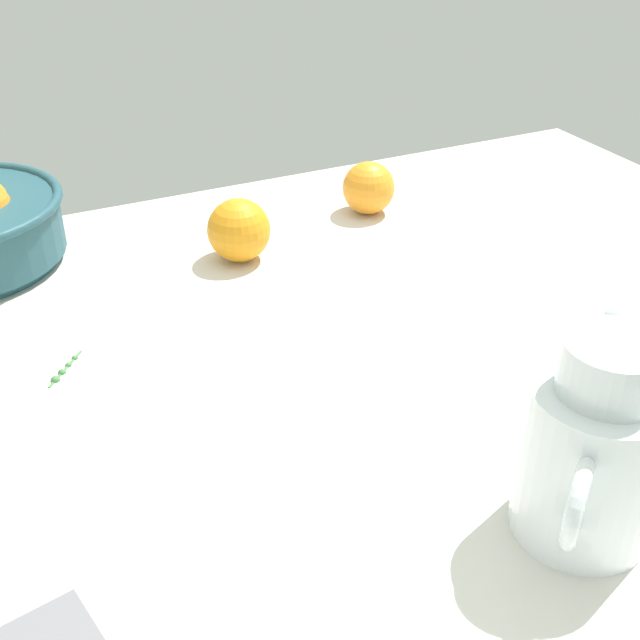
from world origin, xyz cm
name	(u,v)px	position (x,y,z in cm)	size (l,w,h in cm)	color
ground_plane	(335,395)	(0.00, 0.00, -1.50)	(144.37, 106.75, 3.00)	silver
juice_pitcher	(590,462)	(8.97, -25.78, 6.75)	(13.78, 12.16, 18.36)	white
loose_orange_0	(369,188)	(22.99, 35.61, 3.75)	(7.49, 7.49, 7.49)	orange
loose_orange_1	(239,230)	(1.12, 29.86, 4.06)	(8.11, 8.11, 8.11)	orange
herb_sprig_1	(63,370)	(-24.49, 13.92, 0.27)	(4.51, 5.46, 0.99)	#427841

